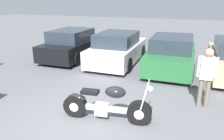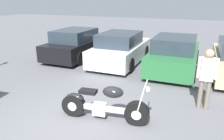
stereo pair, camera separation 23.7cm
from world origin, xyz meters
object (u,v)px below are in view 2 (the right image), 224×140
Objects in this scene: motorcycle at (103,105)px; parked_car_green at (174,54)px; parked_car_white at (121,49)px; parked_car_black at (77,44)px; person_standing at (207,74)px.

motorcycle is 5.02m from parked_car_green.
parked_car_black is at bearing 176.49° from parked_car_white.
parked_car_green is at bearing -2.93° from parked_car_white.
parked_car_black is 2.45× the size of person_standing.
motorcycle is at bearing -145.97° from person_standing.
motorcycle is 0.54× the size of parked_car_black.
motorcycle is 0.54× the size of parked_car_white.
motorcycle is 0.54× the size of parked_car_green.
person_standing reaches higher than motorcycle.
parked_car_white and parked_car_green have the same top height.
parked_car_green is (1.14, 4.89, 0.27)m from motorcycle.
person_standing is (3.69, -3.42, 0.34)m from parked_car_white.
parked_car_white is (-1.34, 5.01, 0.27)m from motorcycle.
person_standing reaches higher than parked_car_black.
motorcycle is at bearing -75.04° from parked_car_white.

